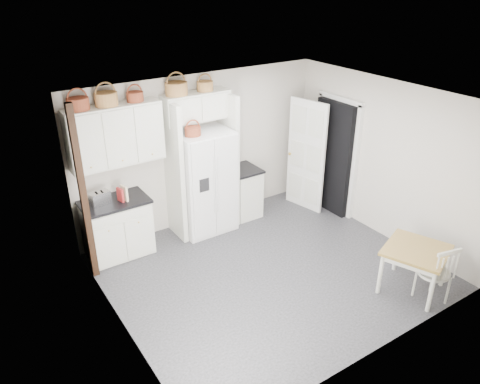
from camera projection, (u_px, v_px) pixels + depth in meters
floor at (269, 271)px, 7.03m from camera, size 4.50×4.50×0.00m
ceiling at (274, 101)px, 5.90m from camera, size 4.50×4.50×0.00m
wall_back at (201, 150)px, 7.97m from camera, size 4.50×0.00×4.50m
wall_left at (114, 241)px, 5.35m from camera, size 0.00×4.00×4.00m
wall_right at (382, 160)px, 7.58m from camera, size 0.00×4.00×4.00m
refrigerator at (204, 182)px, 7.82m from camera, size 0.91×0.73×1.76m
base_cab_left at (118, 228)px, 7.28m from camera, size 0.97×0.61×0.89m
base_cab_right at (243, 193)px, 8.45m from camera, size 0.49×0.59×0.87m
dining_table at (413, 269)px, 6.50m from camera, size 1.04×1.04×0.67m
windsor_chair at (434, 273)px, 6.23m from camera, size 0.51×0.48×0.89m
counter_left at (114, 202)px, 7.07m from camera, size 1.01×0.65×0.04m
counter_right at (243, 170)px, 8.25m from camera, size 0.53×0.63×0.04m
toaster at (100, 198)px, 6.91m from camera, size 0.31×0.21×0.20m
cookbook_red at (120, 195)px, 7.00m from camera, size 0.06×0.15×0.21m
cookbook_cream at (124, 193)px, 7.03m from camera, size 0.07×0.16×0.24m
basket_upper_a at (78, 104)px, 6.37m from camera, size 0.30×0.30×0.17m
basket_upper_b at (106, 99)px, 6.56m from camera, size 0.33×0.33×0.19m
basket_upper_c at (135, 97)px, 6.78m from camera, size 0.25×0.25×0.14m
basket_bridge_a at (176, 89)px, 7.10m from camera, size 0.35×0.35×0.20m
basket_bridge_b at (205, 86)px, 7.36m from camera, size 0.27×0.27×0.15m
basket_fridge_a at (193, 131)px, 7.22m from camera, size 0.26×0.26×0.14m
upper_cabinet at (115, 135)px, 6.83m from camera, size 1.40×0.34×0.90m
bridge_cabinet at (196, 106)px, 7.40m from camera, size 1.12×0.34×0.45m
fridge_panel_left at (174, 173)px, 7.48m from camera, size 0.08×0.60×2.30m
fridge_panel_right at (228, 159)px, 7.98m from camera, size 0.08×0.60×2.30m
trim_post at (83, 196)px, 6.39m from camera, size 0.09×0.09×2.60m
doorway_void at (334, 157)px, 8.41m from camera, size 0.18×0.85×2.05m
door_slab at (306, 156)px, 8.48m from camera, size 0.21×0.79×2.05m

